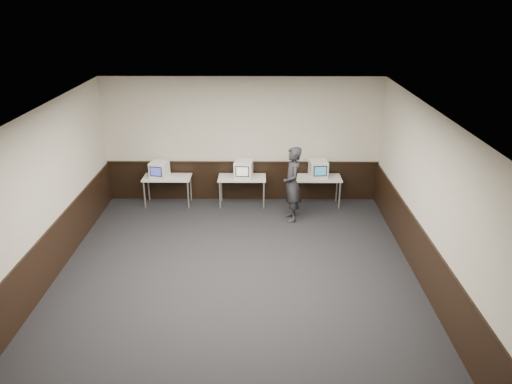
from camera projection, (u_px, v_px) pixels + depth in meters
floor at (236, 279)px, 9.53m from camera, size 8.00×8.00×0.00m
ceiling at (233, 114)px, 8.33m from camera, size 8.00×8.00×0.00m
back_wall at (242, 140)px, 12.64m from camera, size 7.00×0.00×7.00m
front_wall at (217, 352)px, 5.22m from camera, size 7.00×0.00×7.00m
left_wall at (40, 201)px, 8.95m from camera, size 0.00×8.00×8.00m
right_wall at (430, 203)px, 8.90m from camera, size 0.00×8.00×8.00m
wainscot_back at (243, 181)px, 13.03m from camera, size 6.98×0.04×1.00m
wainscot_left at (51, 255)px, 9.37m from camera, size 0.04×7.98×1.00m
wainscot_right at (422, 257)px, 9.32m from camera, size 0.04×7.98×1.00m
wainscot_rail at (242, 162)px, 12.82m from camera, size 6.98×0.06×0.04m
desk_left at (167, 179)px, 12.63m from camera, size 1.20×0.60×0.75m
desk_center at (242, 180)px, 12.61m from camera, size 1.20×0.60×0.75m
desk_right at (317, 180)px, 12.60m from camera, size 1.20×0.60×0.75m
emac_left at (159, 170)px, 12.49m from camera, size 0.49×0.51×0.41m
emac_center at (243, 169)px, 12.46m from camera, size 0.49×0.52×0.45m
emac_right at (318, 169)px, 12.50m from camera, size 0.48×0.51×0.44m
person at (292, 184)px, 11.68m from camera, size 0.50×0.70×1.81m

